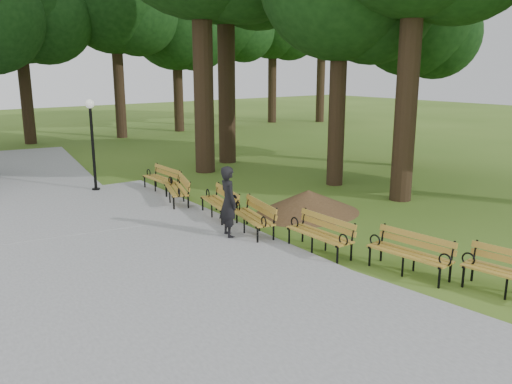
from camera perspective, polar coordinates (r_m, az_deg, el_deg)
ground at (r=11.79m, az=10.05°, el=-8.00°), size 100.00×100.00×0.00m
path at (r=11.93m, az=-14.52°, el=-7.83°), size 12.00×38.00×0.06m
person at (r=13.33m, az=-2.99°, el=-1.08°), size 0.59×0.76×1.85m
lamp_post at (r=18.90m, az=-17.42°, el=6.88°), size 0.32×0.32×3.19m
dirt_mound at (r=15.69m, az=5.65°, el=-1.04°), size 2.79×2.79×0.71m
bench_1 at (r=11.16m, az=25.99°, el=-8.06°), size 0.90×1.97×0.88m
bench_2 at (r=11.56m, az=16.26°, el=-6.47°), size 0.82×1.95×0.88m
bench_3 at (r=12.41m, az=6.87°, el=-4.62°), size 0.66×1.91×0.88m
bench_4 at (r=13.70m, az=-0.44°, el=-2.76°), size 1.04×1.99×0.88m
bench_5 at (r=15.15m, az=-4.05°, el=-1.20°), size 1.06×2.00×0.88m
bench_6 at (r=16.88m, az=-8.62°, el=0.22°), size 1.25×2.00×0.88m
bench_7 at (r=18.55m, az=-10.30°, el=1.36°), size 0.65×1.90×0.88m
lawn_tree_5 at (r=23.70m, az=16.78°, el=17.74°), size 4.96×4.96×8.77m
tree_backdrop at (r=34.31m, az=-12.33°, el=18.91°), size 36.03×9.34×15.33m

